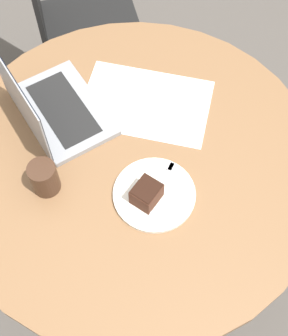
{
  "coord_description": "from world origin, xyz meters",
  "views": [
    {
      "loc": [
        0.05,
        -0.71,
        1.9
      ],
      "look_at": [
        0.03,
        -0.06,
        0.76
      ],
      "focal_mm": 50.0,
      "sensor_mm": 36.0,
      "label": 1
    }
  ],
  "objects_px": {
    "chair": "(73,23)",
    "plate": "(154,194)",
    "coffee_glass": "(44,178)",
    "laptop": "(52,108)"
  },
  "relations": [
    {
      "from": "chair",
      "to": "coffee_glass",
      "type": "xyz_separation_m",
      "value": [
        0.05,
        -0.9,
        0.29
      ]
    },
    {
      "from": "plate",
      "to": "coffee_glass",
      "type": "height_order",
      "value": "coffee_glass"
    },
    {
      "from": "chair",
      "to": "plate",
      "type": "relative_size",
      "value": 4.1
    },
    {
      "from": "chair",
      "to": "plate",
      "type": "xyz_separation_m",
      "value": [
        0.36,
        -0.92,
        0.25
      ]
    },
    {
      "from": "plate",
      "to": "coffee_glass",
      "type": "xyz_separation_m",
      "value": [
        -0.3,
        0.02,
        0.04
      ]
    },
    {
      "from": "chair",
      "to": "laptop",
      "type": "bearing_deg",
      "value": -11.45
    },
    {
      "from": "laptop",
      "to": "coffee_glass",
      "type": "bearing_deg",
      "value": -31.45
    },
    {
      "from": "plate",
      "to": "coffee_glass",
      "type": "relative_size",
      "value": 2.28
    },
    {
      "from": "coffee_glass",
      "to": "laptop",
      "type": "height_order",
      "value": "laptop"
    },
    {
      "from": "chair",
      "to": "coffee_glass",
      "type": "relative_size",
      "value": 9.34
    }
  ]
}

